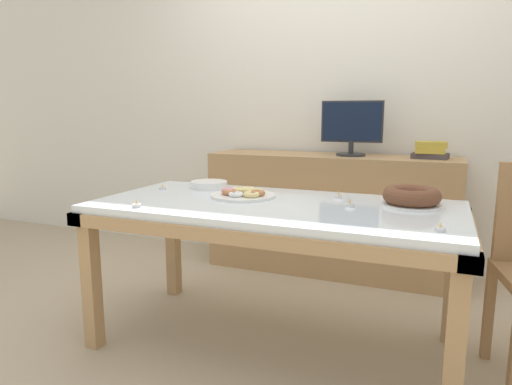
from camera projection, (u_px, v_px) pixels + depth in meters
name	position (u px, v px, depth m)	size (l,w,h in m)	color
ground_plane	(274.00, 343.00, 2.32)	(12.00, 12.00, 0.00)	tan
wall_back	(342.00, 92.00, 3.43)	(8.00, 0.10, 2.60)	silver
dining_table	(275.00, 220.00, 2.21)	(1.76, 0.86, 0.73)	silver
sideboard	(329.00, 214.00, 3.31)	(1.75, 0.44, 0.85)	tan
computer_monitor	(352.00, 128.00, 3.14)	(0.42, 0.20, 0.38)	#262628
book_stack	(430.00, 150.00, 2.98)	(0.24, 0.17, 0.11)	#3F3838
cake_chocolate_round	(412.00, 197.00, 2.11)	(0.27, 0.27, 0.09)	white
pastry_platter	(243.00, 194.00, 2.35)	(0.33, 0.33, 0.04)	white
plate_stack	(209.00, 185.00, 2.61)	(0.21, 0.21, 0.04)	white
tealight_near_cakes	(137.00, 205.00, 2.09)	(0.04, 0.04, 0.04)	silver
tealight_centre	(162.00, 188.00, 2.56)	(0.04, 0.04, 0.04)	silver
tealight_right_edge	(440.00, 229.00, 1.67)	(0.04, 0.04, 0.04)	silver
tealight_near_front	(350.00, 205.00, 2.11)	(0.04, 0.04, 0.04)	silver
tealight_left_edge	(338.00, 196.00, 2.31)	(0.04, 0.04, 0.04)	silver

